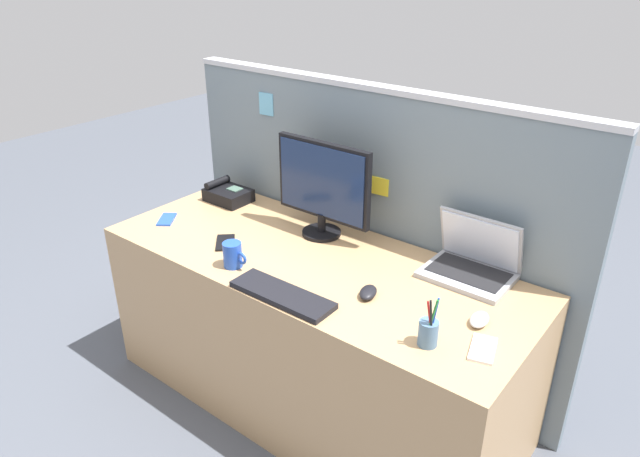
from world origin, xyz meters
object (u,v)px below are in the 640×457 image
computer_mouse_left_hand (480,319)px  cell_phone_blue_case (167,219)px  coffee_mug (233,255)px  keyboard_main (282,295)px  computer_mouse_right_hand (368,292)px  cell_phone_black_slab (225,243)px  cell_phone_white_slab (483,349)px  desk_phone (228,194)px  desktop_monitor (323,185)px  laptop (473,261)px  pen_cup (428,332)px

computer_mouse_left_hand → cell_phone_blue_case: computer_mouse_left_hand is taller
cell_phone_blue_case → coffee_mug: coffee_mug is taller
keyboard_main → cell_phone_blue_case: (-0.86, 0.16, -0.01)m
computer_mouse_right_hand → cell_phone_blue_case: computer_mouse_right_hand is taller
computer_mouse_left_hand → cell_phone_black_slab: bearing=179.4°
cell_phone_white_slab → desk_phone: bearing=151.3°
cell_phone_blue_case → cell_phone_white_slab: bearing=-36.9°
desktop_monitor → laptop: 0.70m
laptop → cell_phone_white_slab: size_ratio=2.37×
laptop → keyboard_main: 0.75m
desk_phone → computer_mouse_left_hand: 1.45m
desktop_monitor → cell_phone_blue_case: 0.77m
desktop_monitor → keyboard_main: size_ratio=1.14×
desktop_monitor → cell_phone_white_slab: size_ratio=3.36×
keyboard_main → coffee_mug: size_ratio=3.63×
computer_mouse_right_hand → computer_mouse_left_hand: same height
computer_mouse_right_hand → pen_cup: size_ratio=0.55×
pen_cup → coffee_mug: (-0.85, -0.03, 0.00)m
coffee_mug → computer_mouse_left_hand: bearing=14.4°
computer_mouse_left_hand → coffee_mug: size_ratio=0.88×
desktop_monitor → cell_phone_black_slab: bearing=-128.9°
desk_phone → cell_phone_black_slab: desk_phone is taller
computer_mouse_right_hand → cell_phone_white_slab: (0.46, -0.04, -0.01)m
computer_mouse_left_hand → cell_phone_black_slab: 1.11m
desktop_monitor → keyboard_main: bearing=-67.9°
keyboard_main → cell_phone_blue_case: bearing=168.6°
laptop → cell_phone_white_slab: 0.48m
computer_mouse_left_hand → desk_phone: bearing=164.8°
keyboard_main → cell_phone_white_slab: (0.70, 0.16, -0.01)m
cell_phone_blue_case → cell_phone_black_slab: 0.39m
desktop_monitor → cell_phone_black_slab: desktop_monitor is taller
keyboard_main → cell_phone_blue_case: keyboard_main is taller
cell_phone_black_slab → coffee_mug: (0.17, -0.12, 0.05)m
computer_mouse_left_hand → pen_cup: 0.23m
desk_phone → coffee_mug: coffee_mug is taller
desktop_monitor → computer_mouse_left_hand: size_ratio=4.69×
desk_phone → cell_phone_white_slab: size_ratio=1.53×
cell_phone_black_slab → desk_phone: bearing=91.4°
cell_phone_blue_case → desk_phone: bearing=43.6°
desktop_monitor → pen_cup: (0.75, -0.42, -0.18)m
cell_phone_white_slab → desktop_monitor: bearing=143.4°
keyboard_main → laptop: bearing=50.4°
computer_mouse_right_hand → cell_phone_white_slab: 0.46m
laptop → cell_phone_black_slab: (-0.94, -0.41, -0.05)m
computer_mouse_left_hand → computer_mouse_right_hand: bearing=-173.7°
laptop → desk_phone: laptop is taller
laptop → pen_cup: size_ratio=1.82×
cell_phone_white_slab → keyboard_main: bearing=176.9°
cell_phone_black_slab → cell_phone_blue_case: bearing=137.4°
cell_phone_black_slab → pen_cup: bearing=-48.3°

